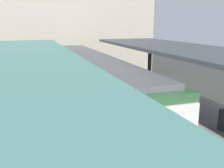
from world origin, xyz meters
The scene contains 5 objects.
commuter_train centered at (0.00, 7.51, 1.73)m, with size 2.78×15.91×3.10m.
canopy_left centered at (-3.80, 1.40, 3.88)m, with size 4.18×21.00×3.00m.
litter_bin centered at (3.73, 1.03, 1.40)m, with size 0.44×0.44×0.80m, color #2D2D30.
passenger_mid_platform centered at (-3.68, 6.44, 1.86)m, with size 0.36×0.36×1.66m.
station_building_backdrop centered at (-0.12, 20.00, 5.50)m, with size 18.00×6.00×11.00m, color #A89E8E.
Camera 1 is at (-3.44, -6.36, 5.10)m, focal length 40.29 mm.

